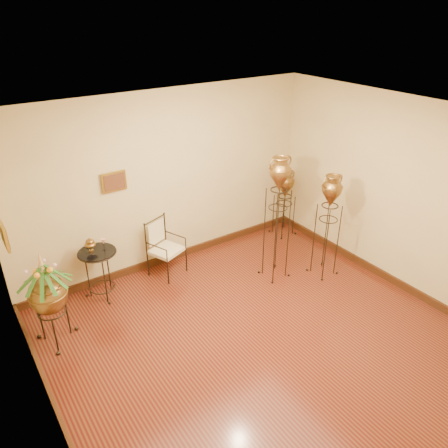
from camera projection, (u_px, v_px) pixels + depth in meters
ground at (265, 345)px, 5.53m from camera, size 5.00×5.00×0.00m
room_shell at (271, 224)px, 4.74m from camera, size 5.02×5.02×2.81m
amphora_tall at (277, 218)px, 6.48m from camera, size 0.51×0.51×1.98m
amphora_mid at (328, 225)px, 6.62m from camera, size 0.41×0.41×1.68m
amphora_short at (284, 203)px, 7.90m from camera, size 0.49×0.49×1.24m
planter_urn at (48, 293)px, 5.26m from camera, size 0.82×0.82×1.34m
armchair at (166, 248)px, 6.78m from camera, size 0.65×0.63×0.92m
side_table at (100, 273)px, 6.27m from camera, size 0.62×0.62×0.96m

